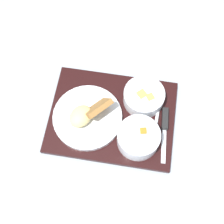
# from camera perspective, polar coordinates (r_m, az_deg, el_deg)

# --- Properties ---
(ground_plane) EXTENTS (4.00, 4.00, 0.00)m
(ground_plane) POSITION_cam_1_polar(r_m,az_deg,el_deg) (0.96, -0.00, -1.07)
(ground_plane) COLOR #99A3AD
(serving_tray) EXTENTS (0.38, 0.30, 0.02)m
(serving_tray) POSITION_cam_1_polar(r_m,az_deg,el_deg) (0.95, -0.00, -0.89)
(serving_tray) COLOR black
(serving_tray) RESTS_ON ground_plane
(bowl_salad) EXTENTS (0.12, 0.12, 0.06)m
(bowl_salad) POSITION_cam_1_polar(r_m,az_deg,el_deg) (0.89, 4.86, -4.64)
(bowl_salad) COLOR silver
(bowl_salad) RESTS_ON serving_tray
(bowl_soup) EXTENTS (0.12, 0.12, 0.05)m
(bowl_soup) POSITION_cam_1_polar(r_m,az_deg,el_deg) (0.95, 5.85, 2.88)
(bowl_soup) COLOR silver
(bowl_soup) RESTS_ON serving_tray
(plate_main) EXTENTS (0.21, 0.21, 0.08)m
(plate_main) POSITION_cam_1_polar(r_m,az_deg,el_deg) (0.93, -4.54, -0.76)
(plate_main) COLOR silver
(plate_main) RESTS_ON serving_tray
(knife) EXTENTS (0.03, 0.17, 0.02)m
(knife) POSITION_cam_1_polar(r_m,az_deg,el_deg) (0.94, 9.62, -2.01)
(knife) COLOR silver
(knife) RESTS_ON serving_tray
(spoon) EXTENTS (0.03, 0.16, 0.01)m
(spoon) POSITION_cam_1_polar(r_m,az_deg,el_deg) (0.93, 7.81, -3.39)
(spoon) COLOR silver
(spoon) RESTS_ON serving_tray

